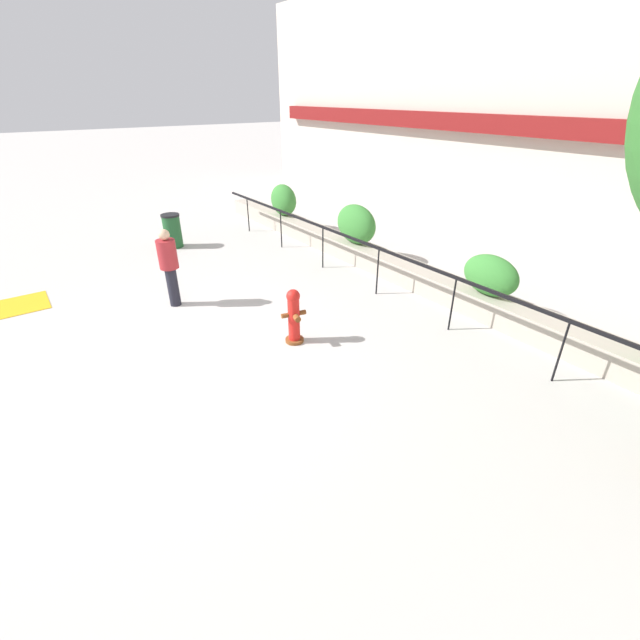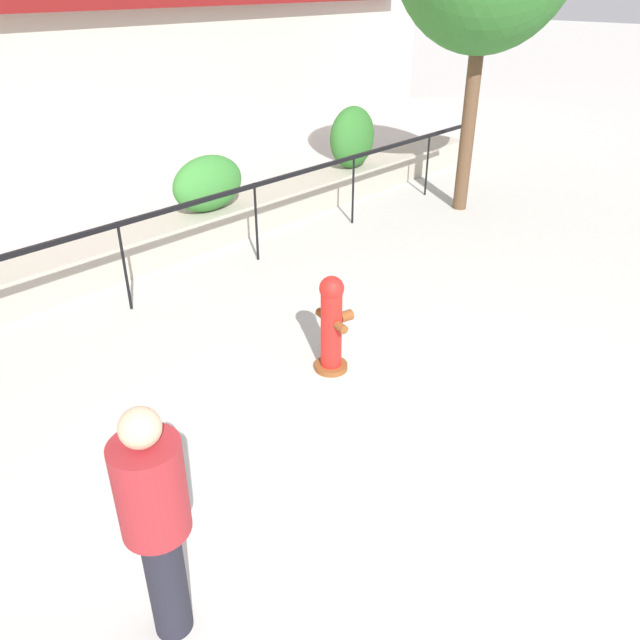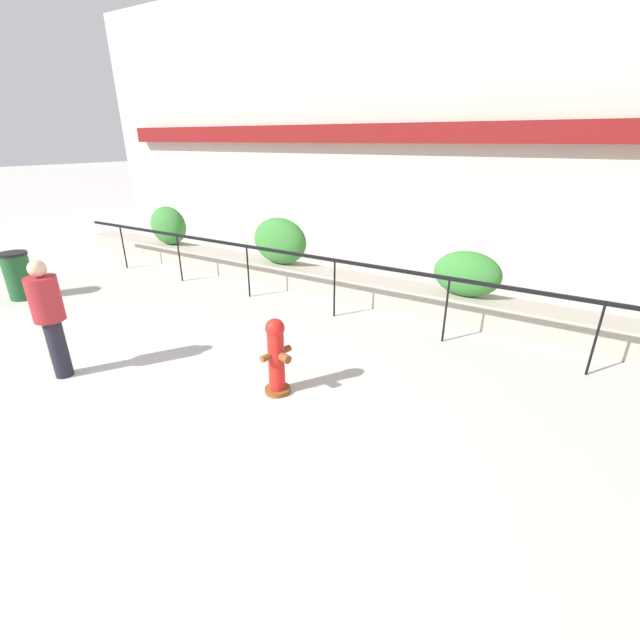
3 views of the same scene
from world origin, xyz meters
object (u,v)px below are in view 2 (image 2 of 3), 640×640
at_px(hedge_bush_3, 352,137).
at_px(pedestrian, 155,515).
at_px(hedge_bush_2, 208,183).
at_px(fire_hydrant, 332,323).

bearing_deg(hedge_bush_3, pedestrian, -146.36).
height_order(hedge_bush_3, pedestrian, pedestrian).
height_order(hedge_bush_2, fire_hydrant, hedge_bush_2).
relative_size(hedge_bush_3, pedestrian, 0.65).
bearing_deg(pedestrian, hedge_bush_3, 33.64).
xyz_separation_m(hedge_bush_3, pedestrian, (-7.74, -5.15, -0.07)).
distance_m(hedge_bush_2, pedestrian, 6.76).
bearing_deg(pedestrian, hedge_bush_2, 49.66).
height_order(fire_hydrant, pedestrian, pedestrian).
bearing_deg(fire_hydrant, pedestrian, -156.21).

